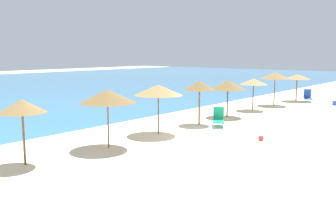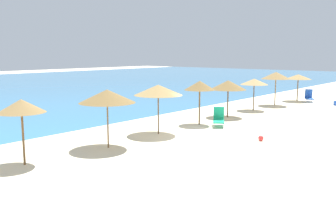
{
  "view_description": "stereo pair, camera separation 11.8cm",
  "coord_description": "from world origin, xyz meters",
  "px_view_note": "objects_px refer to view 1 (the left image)",
  "views": [
    {
      "loc": [
        -16.9,
        -11.4,
        4.52
      ],
      "look_at": [
        -0.31,
        2.43,
        1.12
      ],
      "focal_mm": 40.37,
      "sensor_mm": 36.0,
      "label": 1
    },
    {
      "loc": [
        -16.82,
        -11.49,
        4.52
      ],
      "look_at": [
        -0.31,
        2.43,
        1.12
      ],
      "focal_mm": 40.37,
      "sensor_mm": 36.0,
      "label": 2
    }
  ],
  "objects_px": {
    "beach_umbrella_4": "(158,90)",
    "beach_umbrella_7": "(254,82)",
    "beach_ball": "(261,138)",
    "cooler_box": "(336,103)",
    "beach_umbrella_2": "(22,106)",
    "beach_umbrella_3": "(108,96)",
    "beach_umbrella_5": "(200,86)",
    "lounge_chair_0": "(219,118)",
    "beach_umbrella_8": "(275,75)",
    "beach_umbrella_9": "(297,77)",
    "beach_umbrella_6": "(228,85)",
    "lounge_chair_1": "(308,97)"
  },
  "relations": [
    {
      "from": "beach_umbrella_3",
      "to": "beach_ball",
      "type": "relative_size",
      "value": 9.98
    },
    {
      "from": "beach_umbrella_4",
      "to": "lounge_chair_0",
      "type": "height_order",
      "value": "beach_umbrella_4"
    },
    {
      "from": "beach_umbrella_4",
      "to": "cooler_box",
      "type": "bearing_deg",
      "value": -12.33
    },
    {
      "from": "beach_umbrella_5",
      "to": "beach_ball",
      "type": "bearing_deg",
      "value": -107.98
    },
    {
      "from": "beach_umbrella_4",
      "to": "lounge_chair_0",
      "type": "relative_size",
      "value": 1.84
    },
    {
      "from": "beach_umbrella_6",
      "to": "beach_umbrella_2",
      "type": "bearing_deg",
      "value": 179.11
    },
    {
      "from": "beach_umbrella_2",
      "to": "beach_umbrella_9",
      "type": "height_order",
      "value": "beach_umbrella_2"
    },
    {
      "from": "beach_umbrella_9",
      "to": "cooler_box",
      "type": "relative_size",
      "value": 4.85
    },
    {
      "from": "beach_umbrella_3",
      "to": "beach_umbrella_6",
      "type": "relative_size",
      "value": 1.08
    },
    {
      "from": "beach_umbrella_3",
      "to": "beach_umbrella_6",
      "type": "distance_m",
      "value": 11.31
    },
    {
      "from": "beach_umbrella_3",
      "to": "lounge_chair_0",
      "type": "xyz_separation_m",
      "value": [
        7.98,
        -1.15,
        -1.99
      ]
    },
    {
      "from": "beach_umbrella_4",
      "to": "beach_umbrella_7",
      "type": "height_order",
      "value": "beach_umbrella_4"
    },
    {
      "from": "lounge_chair_1",
      "to": "beach_umbrella_7",
      "type": "bearing_deg",
      "value": 51.81
    },
    {
      "from": "beach_umbrella_6",
      "to": "beach_ball",
      "type": "xyz_separation_m",
      "value": [
        -5.26,
        -5.2,
        -2.14
      ]
    },
    {
      "from": "beach_umbrella_2",
      "to": "beach_umbrella_3",
      "type": "bearing_deg",
      "value": -6.63
    },
    {
      "from": "beach_umbrella_4",
      "to": "beach_umbrella_8",
      "type": "relative_size",
      "value": 0.96
    },
    {
      "from": "beach_umbrella_5",
      "to": "beach_umbrella_8",
      "type": "distance_m",
      "value": 11.42
    },
    {
      "from": "beach_umbrella_2",
      "to": "beach_umbrella_7",
      "type": "height_order",
      "value": "beach_umbrella_2"
    },
    {
      "from": "lounge_chair_0",
      "to": "beach_ball",
      "type": "bearing_deg",
      "value": 120.47
    },
    {
      "from": "beach_umbrella_9",
      "to": "beach_umbrella_2",
      "type": "bearing_deg",
      "value": 178.82
    },
    {
      "from": "beach_umbrella_4",
      "to": "beach_ball",
      "type": "bearing_deg",
      "value": -67.22
    },
    {
      "from": "beach_umbrella_2",
      "to": "beach_umbrella_4",
      "type": "xyz_separation_m",
      "value": [
        7.93,
        -0.26,
        0.07
      ]
    },
    {
      "from": "lounge_chair_0",
      "to": "lounge_chair_1",
      "type": "height_order",
      "value": "lounge_chair_0"
    },
    {
      "from": "beach_ball",
      "to": "cooler_box",
      "type": "distance_m",
      "value": 16.68
    },
    {
      "from": "beach_umbrella_3",
      "to": "beach_umbrella_6",
      "type": "height_order",
      "value": "beach_umbrella_3"
    },
    {
      "from": "beach_umbrella_2",
      "to": "beach_umbrella_7",
      "type": "bearing_deg",
      "value": -0.4
    },
    {
      "from": "beach_umbrella_6",
      "to": "beach_umbrella_3",
      "type": "bearing_deg",
      "value": -178.82
    },
    {
      "from": "lounge_chair_0",
      "to": "lounge_chair_1",
      "type": "distance_m",
      "value": 15.59
    },
    {
      "from": "lounge_chair_0",
      "to": "cooler_box",
      "type": "distance_m",
      "value": 14.97
    },
    {
      "from": "lounge_chair_0",
      "to": "lounge_chair_1",
      "type": "xyz_separation_m",
      "value": [
        15.59,
        0.03,
        -0.05
      ]
    },
    {
      "from": "beach_umbrella_2",
      "to": "beach_ball",
      "type": "bearing_deg",
      "value": -28.29
    },
    {
      "from": "beach_umbrella_3",
      "to": "lounge_chair_1",
      "type": "height_order",
      "value": "beach_umbrella_3"
    },
    {
      "from": "beach_umbrella_4",
      "to": "beach_umbrella_8",
      "type": "distance_m",
      "value": 15.25
    },
    {
      "from": "lounge_chair_0",
      "to": "beach_ball",
      "type": "relative_size",
      "value": 5.35
    },
    {
      "from": "beach_umbrella_3",
      "to": "cooler_box",
      "type": "bearing_deg",
      "value": -9.76
    },
    {
      "from": "beach_umbrella_5",
      "to": "beach_umbrella_6",
      "type": "bearing_deg",
      "value": 1.77
    },
    {
      "from": "beach_umbrella_3",
      "to": "beach_umbrella_8",
      "type": "height_order",
      "value": "beach_umbrella_8"
    },
    {
      "from": "cooler_box",
      "to": "beach_umbrella_8",
      "type": "bearing_deg",
      "value": 130.8
    },
    {
      "from": "beach_umbrella_3",
      "to": "beach_umbrella_5",
      "type": "height_order",
      "value": "beach_umbrella_3"
    },
    {
      "from": "beach_umbrella_2",
      "to": "beach_umbrella_7",
      "type": "xyz_separation_m",
      "value": [
        19.44,
        -0.14,
        -0.15
      ]
    },
    {
      "from": "beach_umbrella_5",
      "to": "beach_ball",
      "type": "distance_m",
      "value": 5.84
    },
    {
      "from": "beach_umbrella_3",
      "to": "beach_umbrella_8",
      "type": "xyz_separation_m",
      "value": [
        19.12,
        0.23,
        0.1
      ]
    },
    {
      "from": "beach_ball",
      "to": "cooler_box",
      "type": "bearing_deg",
      "value": 3.66
    },
    {
      "from": "beach_umbrella_9",
      "to": "beach_ball",
      "type": "relative_size",
      "value": 8.96
    },
    {
      "from": "lounge_chair_1",
      "to": "beach_umbrella_4",
      "type": "bearing_deg",
      "value": 58.0
    },
    {
      "from": "beach_umbrella_9",
      "to": "cooler_box",
      "type": "distance_m",
      "value": 4.39
    },
    {
      "from": "beach_umbrella_9",
      "to": "beach_ball",
      "type": "distance_m",
      "value": 18.08
    },
    {
      "from": "beach_umbrella_2",
      "to": "beach_ball",
      "type": "xyz_separation_m",
      "value": [
        10.11,
        -5.44,
        -2.27
      ]
    },
    {
      "from": "beach_umbrella_3",
      "to": "lounge_chair_0",
      "type": "relative_size",
      "value": 1.87
    },
    {
      "from": "beach_umbrella_6",
      "to": "beach_ball",
      "type": "height_order",
      "value": "beach_umbrella_6"
    }
  ]
}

